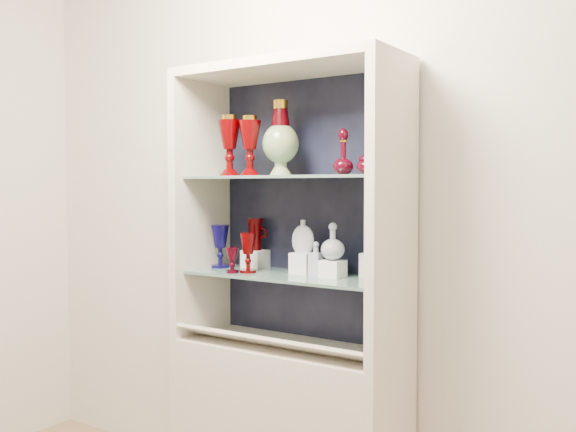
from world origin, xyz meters
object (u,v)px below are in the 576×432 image
Objects in this scene: ruby_goblet_tall at (248,253)px; cameo_medallion at (372,239)px; clear_square_bottle at (316,259)px; cobalt_goblet at (220,246)px; pedestal_lamp_left at (229,146)px; ruby_goblet_small at (232,260)px; lidded_bowl at (367,163)px; clear_round_decanter at (333,242)px; pedestal_lamp_right at (250,146)px; ruby_decanter_a at (343,149)px; flat_flask at (303,236)px; enamel_urn at (281,138)px; ruby_pitcher at (255,234)px; ruby_decanter_b at (370,148)px.

cameo_medallion is (0.51, 0.17, 0.07)m from ruby_goblet_tall.
cobalt_goblet is at bearing -178.38° from clear_square_bottle.
pedestal_lamp_left is 0.50m from ruby_goblet_small.
lidded_bowl is at bearing -48.65° from cameo_medallion.
clear_round_decanter reaches higher than clear_square_bottle.
cobalt_goblet is 0.22m from ruby_goblet_tall.
ruby_goblet_small is (-0.06, -0.05, -0.49)m from pedestal_lamp_right.
pedestal_lamp_right is at bearing -172.39° from ruby_decanter_a.
clear_square_bottle is 0.98× the size of flat_flask.
cameo_medallion is (0.22, 0.09, 0.09)m from clear_square_bottle.
enamel_urn is 0.58m from cameo_medallion.
pedestal_lamp_right is at bearing -164.19° from clear_square_bottle.
ruby_pitcher is (0.13, 0.10, 0.06)m from cobalt_goblet.
ruby_goblet_small is 0.24m from ruby_pitcher.
pedestal_lamp_right is 0.43m from ruby_decanter_a.
ruby_pitcher is 1.00× the size of clear_round_decanter.
lidded_bowl is 0.34m from cameo_medallion.
ruby_goblet_small is at bearing -162.46° from ruby_decanter_b.
ruby_pitcher is at bearing 98.87° from ruby_goblet_small.
ruby_decanter_a is at bearing -23.70° from ruby_pitcher.
clear_square_bottle is at bearing 15.57° from ruby_goblet_tall.
lidded_bowl is at bearing -24.17° from ruby_pitcher.
ruby_pitcher is at bearing 161.39° from flat_flask.
ruby_goblet_tall is 0.39m from clear_round_decanter.
cameo_medallion reaches higher than ruby_goblet_small.
ruby_goblet_small is (-0.18, -0.11, -0.53)m from enamel_urn.
ruby_goblet_small is (-0.57, -0.18, -0.47)m from ruby_decanter_b.
flat_flask is at bearing -174.61° from ruby_decanter_b.
pedestal_lamp_right is 1.74× the size of clear_round_decanter.
ruby_goblet_tall reaches higher than clear_square_bottle.
clear_round_decanter is at bearing 157.16° from ruby_decanter_a.
clear_round_decanter is at bearing -22.06° from ruby_pitcher.
lidded_bowl is at bearing -17.03° from clear_round_decanter.
cobalt_goblet is (-0.22, 0.07, -0.45)m from pedestal_lamp_right.
ruby_goblet_small is 0.61m from cameo_medallion.
ruby_goblet_tall is 0.20m from ruby_pitcher.
ruby_decanter_b is 1.98× the size of ruby_goblet_small.
lidded_bowl is 0.64× the size of clear_round_decanter.
flat_flask reaches higher than clear_square_bottle.
ruby_decanter_b is 2.31× the size of lidded_bowl.
ruby_goblet_small is (0.16, -0.11, -0.04)m from cobalt_goblet.
enamel_urn is 2.76× the size of cameo_medallion.
enamel_urn is 0.49m from ruby_pitcher.
pedestal_lamp_right is at bearing -150.78° from enamel_urn.
ruby_decanter_a is 1.90× the size of ruby_goblet_small.
cobalt_goblet is (-0.77, 0.04, -0.37)m from lidded_bowl.
pedestal_lamp_right is 0.80× the size of enamel_urn.
pedestal_lamp_left is 0.11m from pedestal_lamp_right.
ruby_decanter_b is at bearing 14.45° from ruby_goblet_tall.
ruby_goblet_tall is at bearing -161.42° from flat_flask.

